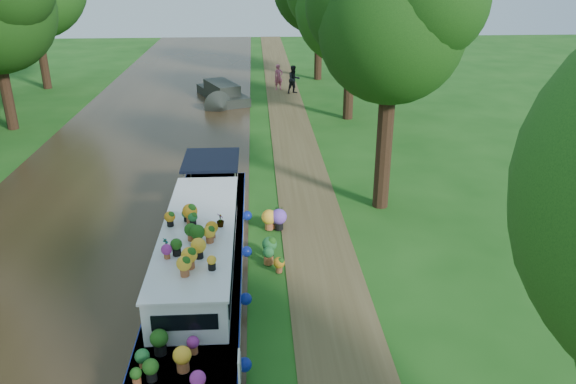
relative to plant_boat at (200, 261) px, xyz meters
The scene contains 9 objects.
ground 3.25m from the plant_boat, 44.11° to the left, with size 100.00×100.00×0.00m, color #184C13.
canal_water 4.42m from the plant_boat, 149.83° to the left, with size 10.00×100.00×0.02m, color #2E2314.
towpath 4.17m from the plant_boat, 32.30° to the left, with size 2.20×100.00×0.03m, color brown.
plant_boat is the anchor object (origin of this frame).
tree_near_overhang 9.85m from the plant_boat, 40.99° to the left, with size 5.52×5.28×8.99m.
second_boat 21.78m from the plant_boat, 91.32° to the left, with size 3.66×6.46×1.17m.
pedestrian_pink 24.95m from the plant_boat, 82.65° to the left, with size 0.62×0.41×1.70m, color #DC5A88.
pedestrian_dark 23.87m from the plant_boat, 79.99° to the left, with size 0.89×0.69×1.83m, color black.
verge_plant 5.17m from the plant_boat, 63.37° to the left, with size 0.34×0.30×0.38m, color #265E1C.
Camera 1 is at (-0.67, -15.49, 8.44)m, focal length 35.00 mm.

